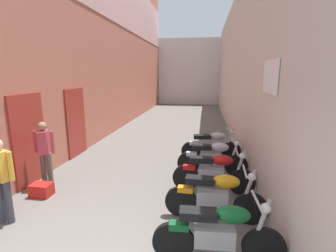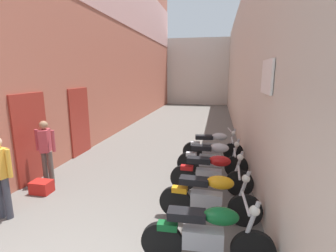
% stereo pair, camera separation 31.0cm
% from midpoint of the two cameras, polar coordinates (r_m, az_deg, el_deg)
% --- Properties ---
extents(ground_plane, '(36.35, 36.35, 0.00)m').
position_cam_midpoint_polar(ground_plane, '(10.35, 1.82, -2.87)').
color(ground_plane, '#66635E').
extents(building_left, '(0.45, 20.35, 8.86)m').
position_cam_midpoint_polar(building_left, '(12.80, -10.06, 19.96)').
color(building_left, '#B76651').
rests_on(building_left, ground).
extents(building_right, '(0.45, 20.35, 6.01)m').
position_cam_midpoint_polar(building_right, '(11.94, 17.72, 13.10)').
color(building_right, beige).
rests_on(building_right, ground).
extents(building_far_end, '(8.36, 2.00, 5.72)m').
position_cam_midpoint_polar(building_far_end, '(23.11, 7.41, 12.35)').
color(building_far_end, beige).
rests_on(building_far_end, ground).
extents(motorcycle_nearest, '(1.85, 0.58, 1.04)m').
position_cam_midpoint_polar(motorcycle_nearest, '(3.74, 11.70, -23.29)').
color(motorcycle_nearest, black).
rests_on(motorcycle_nearest, ground).
extents(motorcycle_second, '(1.85, 0.58, 1.04)m').
position_cam_midpoint_polar(motorcycle_second, '(4.67, 11.66, -15.66)').
color(motorcycle_second, black).
rests_on(motorcycle_second, ground).
extents(motorcycle_third, '(1.85, 0.58, 1.04)m').
position_cam_midpoint_polar(motorcycle_third, '(5.68, 11.64, -10.49)').
color(motorcycle_third, black).
rests_on(motorcycle_third, ground).
extents(motorcycle_fourth, '(1.85, 0.58, 1.04)m').
position_cam_midpoint_polar(motorcycle_fourth, '(6.61, 11.63, -7.23)').
color(motorcycle_fourth, black).
rests_on(motorcycle_fourth, ground).
extents(motorcycle_fifth, '(1.84, 0.58, 1.04)m').
position_cam_midpoint_polar(motorcycle_fifth, '(7.71, 11.61, -4.47)').
color(motorcycle_fifth, black).
rests_on(motorcycle_fifth, ground).
extents(pedestrian_by_doorway, '(0.52, 0.28, 1.57)m').
position_cam_midpoint_polar(pedestrian_by_doorway, '(5.35, -33.11, -8.91)').
color(pedestrian_by_doorway, '#383842').
rests_on(pedestrian_by_doorway, ground).
extents(pedestrian_mid_alley, '(0.52, 0.39, 1.57)m').
position_cam_midpoint_polar(pedestrian_mid_alley, '(6.55, -25.30, -4.54)').
color(pedestrian_mid_alley, '#564C47').
rests_on(pedestrian_mid_alley, ground).
extents(plastic_crate, '(0.44, 0.32, 0.28)m').
position_cam_midpoint_polar(plastic_crate, '(6.34, -26.03, -12.62)').
color(plastic_crate, red).
rests_on(plastic_crate, ground).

